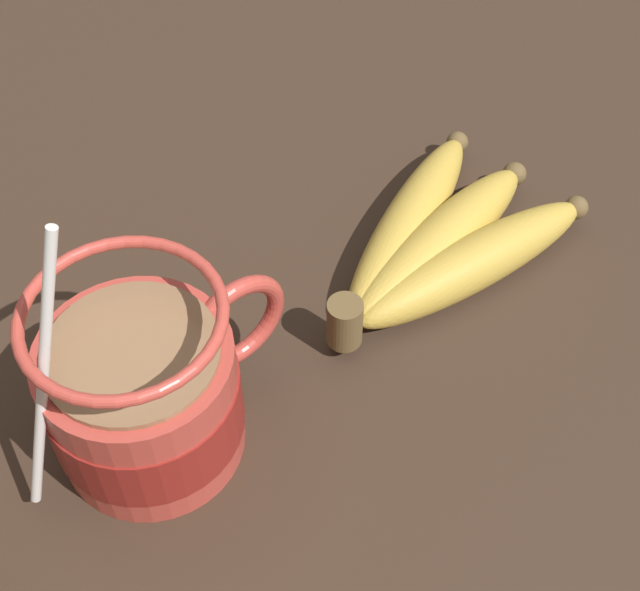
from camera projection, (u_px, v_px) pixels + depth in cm
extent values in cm
cube|color=#332319|center=(289.00, 392.00, 50.76)|extent=(97.41, 97.41, 3.43)
cylinder|color=#B23D33|center=(144.00, 399.00, 43.88)|extent=(9.49, 9.49, 7.66)
cylinder|color=maroon|center=(145.00, 401.00, 44.01)|extent=(9.69, 9.69, 3.66)
torus|color=#B23D33|center=(237.00, 323.00, 45.13)|extent=(5.92, 0.90, 5.92)
cylinder|color=#846042|center=(131.00, 352.00, 40.85)|extent=(8.29, 8.29, 0.40)
torus|color=#B23D33|center=(121.00, 316.00, 38.78)|extent=(9.49, 9.49, 0.60)
cylinder|color=silver|center=(43.00, 381.00, 38.00)|extent=(5.39, 0.50, 15.74)
ellipsoid|color=silver|center=(123.00, 442.00, 45.00)|extent=(3.00, 2.00, 0.80)
cylinder|color=brown|center=(345.00, 322.00, 48.58)|extent=(2.00, 2.00, 3.00)
ellipsoid|color=#B79338|center=(474.00, 263.00, 52.54)|extent=(16.84, 4.98, 3.33)
sphere|color=brown|center=(576.00, 208.00, 55.47)|extent=(1.50, 1.50, 1.50)
ellipsoid|color=#B79338|center=(441.00, 242.00, 53.52)|extent=(16.33, 5.97, 3.43)
sphere|color=brown|center=(514.00, 174.00, 57.36)|extent=(1.54, 1.54, 1.54)
ellipsoid|color=#B79338|center=(409.00, 223.00, 54.66)|extent=(16.63, 9.89, 3.24)
sphere|color=brown|center=(457.00, 142.00, 59.47)|extent=(1.46, 1.46, 1.46)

